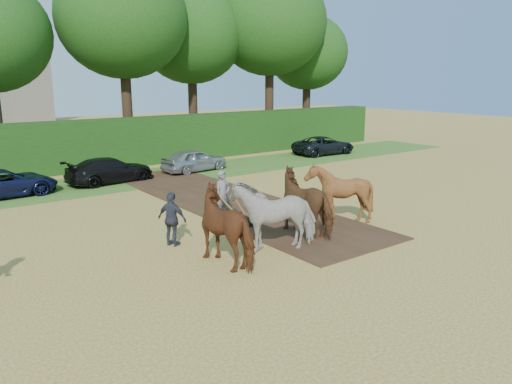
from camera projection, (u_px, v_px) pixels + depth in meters
ground at (305, 249)px, 16.39m from camera, size 120.00×120.00×0.00m
earth_strip at (226, 201)px, 22.72m from camera, size 4.50×17.00×0.05m
grass_verge at (133, 180)px, 27.31m from camera, size 50.00×5.00×0.03m
hedgerow at (102, 144)px, 30.49m from camera, size 46.00×1.60×3.00m
spectator_far at (172, 219)px, 16.57m from camera, size 0.91×1.16×1.83m
plough_team at (290, 207)px, 17.23m from camera, size 7.64×5.94×2.31m
parked_cars at (144, 166)px, 27.72m from camera, size 30.94×2.91×1.38m
treeline at (47, 18)px, 30.29m from camera, size 48.70×10.60×14.21m
church at (17, 5)px, 58.52m from camera, size 5.20×5.20×27.00m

